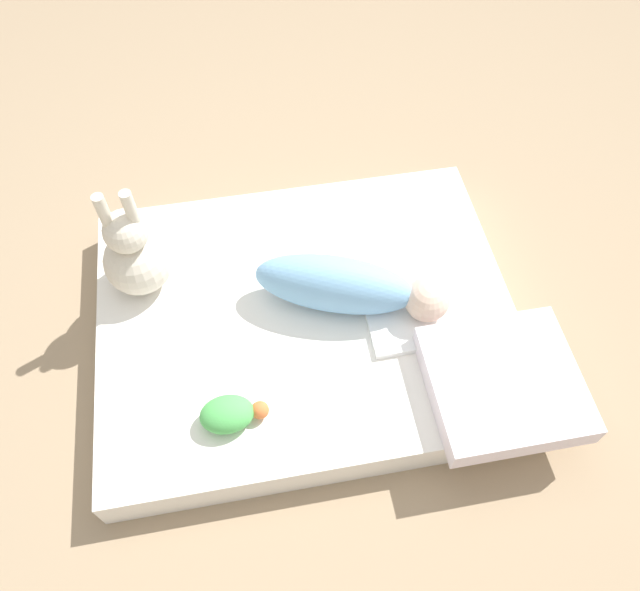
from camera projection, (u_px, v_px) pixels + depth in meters
The scene contains 7 objects.
ground_plane at pixel (307, 330), 1.91m from camera, with size 12.00×12.00×0.00m, color #9E8466.
bed_mattress at pixel (306, 320), 1.86m from camera, with size 1.20×0.95×0.12m.
burp_cloth at pixel (410, 323), 1.77m from camera, with size 0.24×0.18×0.02m.
swaddled_baby at pixel (348, 286), 1.75m from camera, with size 0.55×0.31×0.17m.
pillow at pixel (503, 383), 1.64m from camera, with size 0.39×0.37×0.07m.
bunny_plush at pixel (135, 255), 1.76m from camera, with size 0.19×0.19×0.38m.
turtle_plush at pixel (230, 414), 1.59m from camera, with size 0.18×0.10×0.08m.
Camera 1 is at (-0.13, -0.96, 1.65)m, focal length 35.00 mm.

